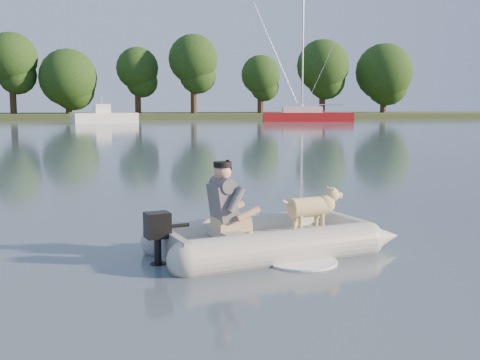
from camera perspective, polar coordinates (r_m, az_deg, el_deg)
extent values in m
plane|color=slate|center=(7.45, 2.83, -7.95)|extent=(160.00, 160.00, 0.00)
cube|color=#47512D|center=(69.07, -7.60, 6.01)|extent=(160.00, 12.00, 0.70)
cylinder|color=#332316|center=(69.51, -20.72, 7.15)|extent=(0.70, 0.70, 4.24)
sphere|color=#2C4C19|center=(69.65, -20.89, 10.74)|extent=(5.55, 5.55, 5.55)
cylinder|color=#332316|center=(68.88, -15.92, 6.80)|extent=(0.70, 0.70, 2.94)
sphere|color=#2C4C19|center=(68.93, -16.01, 9.32)|extent=(6.27, 6.27, 6.27)
cylinder|color=#332316|center=(68.99, -9.65, 7.29)|extent=(0.70, 0.70, 3.67)
sphere|color=#2C4C19|center=(69.08, -9.72, 10.42)|extent=(4.69, 4.69, 4.69)
cylinder|color=#332316|center=(67.38, -4.42, 7.63)|extent=(0.70, 0.70, 4.29)
sphere|color=#2C4C19|center=(67.53, -4.46, 11.38)|extent=(5.43, 5.43, 5.43)
cylinder|color=#332316|center=(68.65, 1.95, 7.20)|extent=(0.70, 0.70, 3.21)
sphere|color=#2C4C19|center=(68.71, 1.97, 9.95)|extent=(4.41, 4.41, 4.41)
cylinder|color=#332316|center=(70.99, 7.80, 7.44)|extent=(0.70, 0.70, 3.94)
sphere|color=#2C4C19|center=(71.11, 7.85, 10.70)|extent=(6.03, 6.03, 6.03)
cylinder|color=#332316|center=(73.75, 13.42, 7.14)|extent=(0.70, 0.70, 3.52)
sphere|color=#2C4C19|center=(73.83, 13.51, 9.94)|extent=(6.68, 6.68, 6.68)
cube|color=#AB1315|center=(59.04, 6.41, 5.86)|extent=(8.88, 3.77, 1.08)
cube|color=white|center=(58.96, 5.90, 6.65)|extent=(4.00, 2.45, 0.65)
cylinder|color=#A5A5AA|center=(59.11, 5.97, 11.60)|extent=(0.17, 0.17, 10.76)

